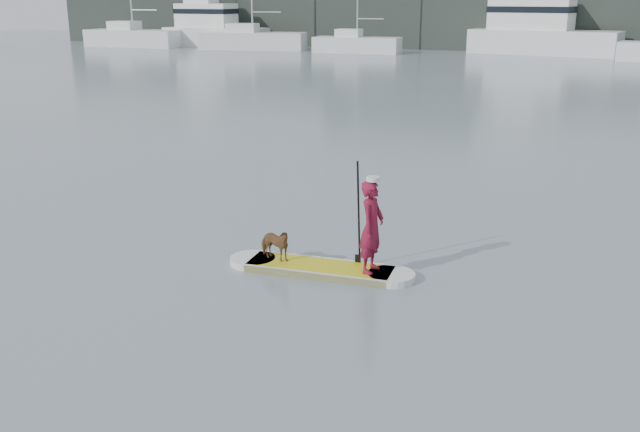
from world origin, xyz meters
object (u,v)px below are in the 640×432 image
(sailboat_c, at_px, (356,44))
(motor_yacht_b, at_px, (212,27))
(paddleboard, at_px, (320,268))
(motor_yacht_a, at_px, (538,29))
(sailboat_b, at_px, (252,39))
(dog, at_px, (274,244))
(paddler, at_px, (372,227))
(sailboat_a, at_px, (133,37))

(sailboat_c, height_order, motor_yacht_b, sailboat_c)
(paddleboard, bearing_deg, motor_yacht_a, 87.50)
(sailboat_b, height_order, sailboat_c, sailboat_b)
(dog, bearing_deg, sailboat_b, 41.80)
(sailboat_c, bearing_deg, paddleboard, -74.99)
(sailboat_c, bearing_deg, dog, -75.92)
(sailboat_c, bearing_deg, paddler, -73.99)
(paddleboard, distance_m, paddler, 1.23)
(paddleboard, xyz_separation_m, motor_yacht_a, (-0.31, 51.41, 1.92))
(dog, bearing_deg, motor_yacht_a, 15.09)
(paddler, relative_size, sailboat_a, 0.12)
(sailboat_c, relative_size, motor_yacht_a, 0.85)
(sailboat_b, height_order, motor_yacht_a, sailboat_b)
(paddler, bearing_deg, motor_yacht_a, 6.34)
(motor_yacht_a, bearing_deg, sailboat_a, -162.15)
(paddleboard, distance_m, motor_yacht_b, 57.94)
(paddler, xyz_separation_m, sailboat_c, (-15.39, 47.35, -0.13))
(paddleboard, height_order, motor_yacht_b, motor_yacht_b)
(sailboat_a, bearing_deg, paddleboard, -53.55)
(motor_yacht_a, distance_m, motor_yacht_b, 29.16)
(paddler, distance_m, sailboat_b, 53.83)
(sailboat_a, distance_m, motor_yacht_b, 7.46)
(motor_yacht_a, bearing_deg, motor_yacht_b, -165.66)
(paddleboard, height_order, motor_yacht_a, motor_yacht_a)
(motor_yacht_a, xyz_separation_m, motor_yacht_b, (-29.12, -1.54, -0.17))
(sailboat_a, xyz_separation_m, motor_yacht_b, (6.93, 2.59, 0.88))
(paddleboard, distance_m, sailboat_c, 49.57)
(sailboat_c, relative_size, motor_yacht_b, 1.04)
(paddler, xyz_separation_m, dog, (-1.73, -0.09, -0.49))
(paddleboard, xyz_separation_m, sailboat_b, (-24.23, 47.65, 0.89))
(sailboat_c, xyz_separation_m, motor_yacht_a, (14.19, 4.02, 1.21))
(dog, relative_size, motor_yacht_b, 0.07)
(paddler, height_order, sailboat_c, sailboat_c)
(paddler, bearing_deg, sailboat_b, 32.82)
(paddleboard, relative_size, motor_yacht_b, 0.33)
(sailboat_a, bearing_deg, paddler, -52.85)
(sailboat_a, distance_m, sailboat_b, 12.15)
(sailboat_a, xyz_separation_m, motor_yacht_a, (36.06, 4.14, 1.05))
(sailboat_c, height_order, motor_yacht_a, sailboat_c)
(sailboat_b, distance_m, sailboat_c, 9.73)
(paddleboard, distance_m, sailboat_a, 59.65)
(sailboat_a, xyz_separation_m, sailboat_b, (12.14, 0.38, 0.03))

